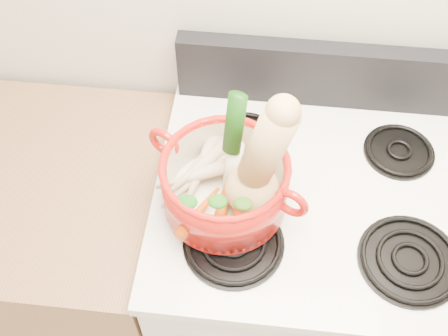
# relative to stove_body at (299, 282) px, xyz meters

# --- Properties ---
(stove_body) EXTENTS (0.76, 0.65, 0.92)m
(stove_body) POSITION_rel_stove_body_xyz_m (0.00, 0.00, 0.00)
(stove_body) COLOR silver
(stove_body) RESTS_ON floor
(cooktop) EXTENTS (0.78, 0.67, 0.03)m
(cooktop) POSITION_rel_stove_body_xyz_m (0.00, 0.00, 0.47)
(cooktop) COLOR white
(cooktop) RESTS_ON stove_body
(control_backsplash) EXTENTS (0.76, 0.05, 0.18)m
(control_backsplash) POSITION_rel_stove_body_xyz_m (0.00, 0.30, 0.58)
(control_backsplash) COLOR black
(control_backsplash) RESTS_ON cooktop
(burner_front_left) EXTENTS (0.22, 0.22, 0.02)m
(burner_front_left) POSITION_rel_stove_body_xyz_m (-0.19, -0.16, 0.50)
(burner_front_left) COLOR black
(burner_front_left) RESTS_ON cooktop
(burner_front_right) EXTENTS (0.22, 0.22, 0.02)m
(burner_front_right) POSITION_rel_stove_body_xyz_m (0.19, -0.16, 0.50)
(burner_front_right) COLOR black
(burner_front_right) RESTS_ON cooktop
(burner_back_left) EXTENTS (0.17, 0.17, 0.02)m
(burner_back_left) POSITION_rel_stove_body_xyz_m (-0.19, 0.14, 0.50)
(burner_back_left) COLOR black
(burner_back_left) RESTS_ON cooktop
(burner_back_right) EXTENTS (0.17, 0.17, 0.02)m
(burner_back_right) POSITION_rel_stove_body_xyz_m (0.19, 0.14, 0.50)
(burner_back_right) COLOR black
(burner_back_right) RESTS_ON cooktop
(dutch_oven) EXTENTS (0.37, 0.37, 0.14)m
(dutch_oven) POSITION_rel_stove_body_xyz_m (-0.22, -0.06, 0.58)
(dutch_oven) COLOR #AE160E
(dutch_oven) RESTS_ON burner_front_left
(pot_handle_left) EXTENTS (0.08, 0.05, 0.08)m
(pot_handle_left) POSITION_rel_stove_body_xyz_m (-0.36, 0.00, 0.62)
(pot_handle_left) COLOR #AE160E
(pot_handle_left) RESTS_ON dutch_oven
(pot_handle_right) EXTENTS (0.08, 0.05, 0.08)m
(pot_handle_right) POSITION_rel_stove_body_xyz_m (-0.08, -0.13, 0.62)
(pot_handle_right) COLOR #AE160E
(pot_handle_right) RESTS_ON dutch_oven
(squash) EXTENTS (0.22, 0.17, 0.33)m
(squash) POSITION_rel_stove_body_xyz_m (-0.15, -0.08, 0.69)
(squash) COLOR tan
(squash) RESTS_ON dutch_oven
(leek) EXTENTS (0.07, 0.10, 0.27)m
(leek) POSITION_rel_stove_body_xyz_m (-0.21, -0.02, 0.67)
(leek) COLOR white
(leek) RESTS_ON dutch_oven
(ginger) EXTENTS (0.10, 0.08, 0.05)m
(ginger) POSITION_rel_stove_body_xyz_m (-0.22, 0.01, 0.56)
(ginger) COLOR tan
(ginger) RESTS_ON dutch_oven
(parsnip_0) EXTENTS (0.16, 0.22, 0.06)m
(parsnip_0) POSITION_rel_stove_body_xyz_m (-0.29, -0.02, 0.56)
(parsnip_0) COLOR beige
(parsnip_0) RESTS_ON dutch_oven
(parsnip_1) EXTENTS (0.16, 0.18, 0.06)m
(parsnip_1) POSITION_rel_stove_body_xyz_m (-0.28, -0.02, 0.57)
(parsnip_1) COLOR beige
(parsnip_1) RESTS_ON dutch_oven
(parsnip_2) EXTENTS (0.09, 0.21, 0.06)m
(parsnip_2) POSITION_rel_stove_body_xyz_m (-0.28, -0.01, 0.57)
(parsnip_2) COLOR beige
(parsnip_2) RESTS_ON dutch_oven
(parsnip_3) EXTENTS (0.18, 0.10, 0.06)m
(parsnip_3) POSITION_rel_stove_body_xyz_m (-0.29, -0.04, 0.58)
(parsnip_3) COLOR beige
(parsnip_3) RESTS_ON dutch_oven
(parsnip_4) EXTENTS (0.16, 0.18, 0.06)m
(parsnip_4) POSITION_rel_stove_body_xyz_m (-0.28, -0.02, 0.58)
(parsnip_4) COLOR beige
(parsnip_4) RESTS_ON dutch_oven
(carrot_0) EXTENTS (0.05, 0.16, 0.04)m
(carrot_0) POSITION_rel_stove_body_xyz_m (-0.22, -0.08, 0.55)
(carrot_0) COLOR #BC4F09
(carrot_0) RESTS_ON dutch_oven
(carrot_1) EXTENTS (0.10, 0.14, 0.04)m
(carrot_1) POSITION_rel_stove_body_xyz_m (-0.27, -0.13, 0.56)
(carrot_1) COLOR #CA5A0A
(carrot_1) RESTS_ON dutch_oven
(carrot_2) EXTENTS (0.08, 0.16, 0.04)m
(carrot_2) POSITION_rel_stove_body_xyz_m (-0.20, -0.08, 0.56)
(carrot_2) COLOR #D93E0A
(carrot_2) RESTS_ON dutch_oven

